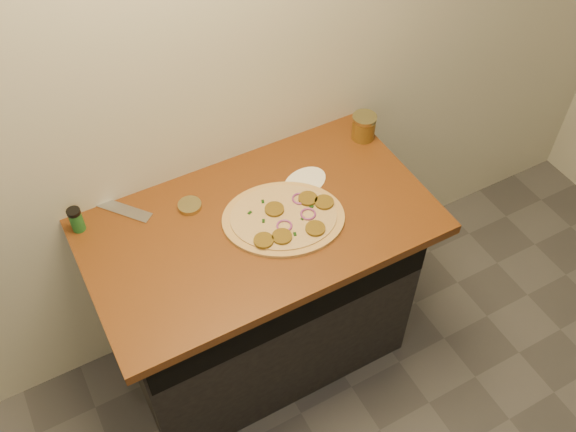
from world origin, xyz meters
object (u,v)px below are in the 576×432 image
spice_shaker (76,220)px  salsa_jar (364,127)px  pizza (285,218)px  chefs_knife (97,200)px

spice_shaker → salsa_jar: bearing=-3.4°
pizza → spice_shaker: bearing=154.8°
pizza → chefs_knife: bearing=144.1°
pizza → salsa_jar: bearing=26.3°
pizza → spice_shaker: (-0.63, 0.30, 0.04)m
pizza → spice_shaker: 0.70m
pizza → salsa_jar: (0.47, 0.23, 0.04)m
pizza → salsa_jar: 0.52m
chefs_knife → salsa_jar: salsa_jar is taller
chefs_knife → salsa_jar: size_ratio=2.97×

